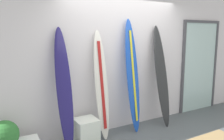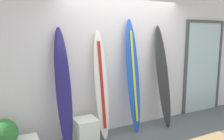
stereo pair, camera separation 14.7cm
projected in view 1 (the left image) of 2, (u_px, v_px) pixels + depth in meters
name	position (u px, v px, depth m)	size (l,w,h in m)	color
wall_back	(120.00, 57.00, 4.43)	(7.20, 0.20, 2.80)	silver
surfboard_navy	(64.00, 90.00, 3.57)	(0.25, 0.45, 1.97)	navy
surfboard_ivory	(101.00, 85.00, 3.96)	(0.25, 0.36, 1.92)	silver
surfboard_cobalt	(133.00, 76.00, 4.24)	(0.28, 0.40, 2.14)	blue
surfboard_charcoal	(162.00, 76.00, 4.54)	(0.28, 0.50, 2.03)	#272829
display_block_center	(86.00, 131.00, 3.82)	(0.38, 0.38, 0.43)	silver
glass_door	(199.00, 65.00, 5.43)	(1.18, 0.06, 2.16)	silver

